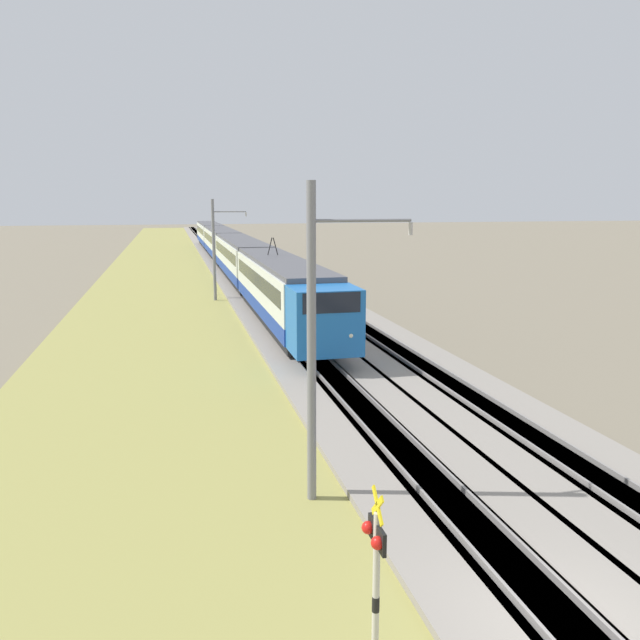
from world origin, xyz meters
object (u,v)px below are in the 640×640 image
(passenger_train, at_px, (230,248))
(catenary_mast_mid, at_px, (215,249))
(catenary_mast_near, at_px, (314,344))
(crossing_signal_near, at_px, (375,565))

(passenger_train, distance_m, catenary_mast_mid, 21.04)
(catenary_mast_near, distance_m, catenary_mast_mid, 32.16)
(passenger_train, xyz_separation_m, catenary_mast_mid, (-20.77, 3.00, 1.47))
(passenger_train, height_order, crossing_signal_near, passenger_train)
(passenger_train, xyz_separation_m, catenary_mast_near, (-52.93, 3.00, 1.62))
(catenary_mast_near, xyz_separation_m, catenary_mast_mid, (32.16, -0.00, -0.15))
(passenger_train, xyz_separation_m, crossing_signal_near, (-58.69, 3.39, -0.51))
(catenary_mast_near, bearing_deg, crossing_signal_near, 176.18)
(crossing_signal_near, xyz_separation_m, catenary_mast_mid, (37.92, -0.39, 1.98))
(passenger_train, height_order, catenary_mast_mid, catenary_mast_mid)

